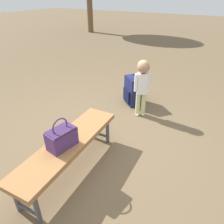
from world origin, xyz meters
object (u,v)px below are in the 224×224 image
object	(u,v)px
handbag	(62,137)
child_standing	(142,80)
backpack_large	(134,89)
park_bench	(69,145)

from	to	relation	value
handbag	child_standing	distance (m)	1.80
handbag	backpack_large	distance (m)	2.16
park_bench	child_standing	bearing A→B (deg)	-6.03
park_bench	backpack_large	world-z (taller)	backpack_large
park_bench	backpack_large	distance (m)	2.05
park_bench	backpack_large	size ratio (longest dim) A/B	2.59
park_bench	handbag	world-z (taller)	handbag
park_bench	handbag	distance (m)	0.21
park_bench	child_standing	world-z (taller)	child_standing
park_bench	handbag	size ratio (longest dim) A/B	4.41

